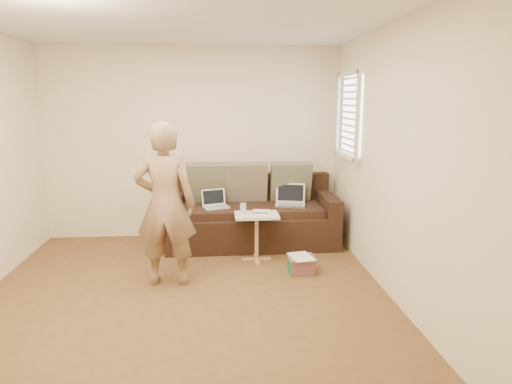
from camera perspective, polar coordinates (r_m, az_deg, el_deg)
The scene contains 18 objects.
floor at distance 4.41m, azimuth -9.10°, elevation -13.92°, with size 4.50×4.50×0.00m, color brown.
ceiling at distance 4.04m, azimuth -10.38°, elevation 21.52°, with size 4.50×4.50×0.00m, color white.
wall_back at distance 6.26m, azimuth -8.03°, elevation 6.13°, with size 4.00×4.00×0.00m, color beige.
wall_front at distance 1.85m, azimuth -15.35°, elevation -7.65°, with size 4.00×4.00×0.00m, color beige.
wall_right at distance 4.34m, azimuth 17.65°, elevation 3.24°, with size 4.50×4.50×0.00m, color beige.
window_blinds at distance 5.70m, azimuth 11.66°, elevation 9.50°, with size 0.12×0.88×1.08m, color white, non-canonical shape.
sofa at distance 5.95m, azimuth -0.52°, elevation -2.62°, with size 2.20×0.95×0.85m, color black, non-canonical shape.
pillow_left at distance 6.09m, azimuth -6.33°, elevation 1.18°, with size 0.55×0.14×0.55m, color #565B43, non-canonical shape.
pillow_mid at distance 6.10m, azimuth -1.16°, elevation 1.25°, with size 0.55×0.14×0.55m, color #615D45, non-canonical shape.
pillow_right at distance 6.15m, azimuth 4.44°, elevation 1.31°, with size 0.55×0.14×0.55m, color #565B43, non-canonical shape.
laptop_silver at distance 5.94m, azimuth 4.36°, elevation -1.73°, with size 0.39×0.28×0.26m, color #B7BABC, non-canonical shape.
laptop_white at distance 5.83m, azimuth -5.07°, elevation -2.00°, with size 0.31×0.23×0.23m, color white, non-canonical shape.
person at distance 4.65m, azimuth -11.42°, elevation -1.55°, with size 0.62×0.42×1.70m, color #8C704C.
side_table at distance 5.39m, azimuth 0.07°, elevation -5.73°, with size 0.51×0.36×0.57m, color silver, non-canonical shape.
drinking_glass at distance 5.33m, azimuth -1.64°, elevation -2.08°, with size 0.07×0.07×0.12m, color silver, non-canonical shape.
scissors at distance 5.32m, azimuth 0.57°, elevation -2.68°, with size 0.18×0.10×0.02m, color silver, non-canonical shape.
paper_on_table at distance 5.38m, azimuth 0.65°, elevation -2.60°, with size 0.21×0.30×0.00m, color white, non-canonical shape.
striped_box at distance 5.10m, azimuth 5.75°, elevation -9.10°, with size 0.29×0.29×0.18m, color red, non-canonical shape.
Camera 1 is at (0.34, -3.97, 1.90)m, focal length 31.55 mm.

